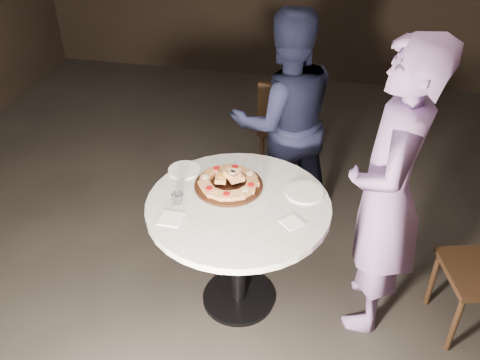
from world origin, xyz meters
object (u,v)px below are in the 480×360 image
(water_glass, at_px, (178,198))
(diner_teal, at_px, (387,195))
(chair_far, at_px, (288,125))
(diner_navy, at_px, (284,121))
(serving_board, at_px, (229,185))
(focaccia_pile, at_px, (229,180))
(table, at_px, (238,223))

(water_glass, xyz_separation_m, diner_teal, (1.18, 0.16, 0.09))
(chair_far, bearing_deg, diner_teal, 127.97)
(diner_teal, bearing_deg, water_glass, -77.03)
(water_glass, xyz_separation_m, diner_navy, (0.48, 1.07, -0.01))
(serving_board, distance_m, diner_teal, 0.93)
(chair_far, height_order, diner_teal, diner_teal)
(diner_navy, xyz_separation_m, diner_teal, (0.70, -0.92, 0.10))
(serving_board, height_order, focaccia_pile, focaccia_pile)
(table, distance_m, serving_board, 0.24)
(table, height_order, focaccia_pile, focaccia_pile)
(focaccia_pile, distance_m, water_glass, 0.34)
(table, height_order, diner_navy, diner_navy)
(focaccia_pile, xyz_separation_m, diner_teal, (0.92, -0.07, 0.07))
(focaccia_pile, height_order, water_glass, focaccia_pile)
(table, relative_size, diner_navy, 0.76)
(diner_teal, bearing_deg, focaccia_pile, -88.68)
(serving_board, bearing_deg, diner_navy, 75.00)
(table, height_order, diner_teal, diner_teal)
(table, xyz_separation_m, focaccia_pile, (-0.09, 0.15, 0.20))
(table, bearing_deg, focaccia_pile, 120.22)
(focaccia_pile, distance_m, diner_navy, 0.88)
(chair_far, bearing_deg, water_glass, 83.70)
(focaccia_pile, height_order, diner_teal, diner_teal)
(table, xyz_separation_m, diner_navy, (0.14, 1.00, 0.17))
(serving_board, distance_m, water_glass, 0.34)
(serving_board, xyz_separation_m, focaccia_pile, (0.00, 0.00, 0.04))
(serving_board, xyz_separation_m, water_glass, (-0.25, -0.22, 0.02))
(serving_board, bearing_deg, water_glass, -139.26)
(table, xyz_separation_m, diner_teal, (0.83, 0.09, 0.27))
(diner_navy, bearing_deg, table, 59.39)
(diner_navy, distance_m, diner_teal, 1.15)
(diner_navy, bearing_deg, serving_board, 52.21)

